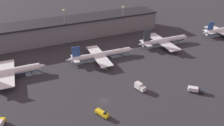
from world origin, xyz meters
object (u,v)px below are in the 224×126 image
service_vehicle_2 (102,113)px  airplane_3 (164,41)px  service_vehicle_4 (140,87)px  service_vehicle_5 (195,89)px  airplane_2 (101,55)px  airplane_4 (222,31)px  service_vehicle_3 (0,123)px  airplane_1 (8,72)px

service_vehicle_2 → airplane_3: bearing=100.6°
service_vehicle_4 → service_vehicle_5: size_ratio=0.85×
airplane_2 → airplane_4: airplane_4 is taller
airplane_4 → service_vehicle_3: bearing=-165.3°
airplane_4 → service_vehicle_3: 171.38m
airplane_3 → airplane_1: bearing=-177.1°
airplane_4 → service_vehicle_5: bearing=-143.3°
service_vehicle_2 → airplane_1: bearing=-169.9°
airplane_3 → service_vehicle_2: bearing=-141.4°
service_vehicle_5 → airplane_2: bearing=159.4°
airplane_3 → service_vehicle_3: (-111.25, -39.72, -1.89)m
service_vehicle_3 → service_vehicle_4: (65.85, -2.14, 0.52)m
service_vehicle_3 → service_vehicle_2: bearing=-81.8°
airplane_1 → airplane_3: 106.85m
airplane_4 → service_vehicle_2: size_ratio=5.71×
service_vehicle_3 → service_vehicle_5: 92.13m
airplane_2 → service_vehicle_5: bearing=-58.3°
airplane_2 → service_vehicle_3: bearing=-145.6°
airplane_1 → service_vehicle_4: (61.44, -40.49, -1.63)m
airplane_3 → service_vehicle_3: 118.14m
airplane_1 → service_vehicle_3: (-4.41, -38.35, -2.15)m
service_vehicle_3 → airplane_3: bearing=-45.6°
airplane_4 → service_vehicle_4: size_ratio=6.32×
airplane_2 → airplane_3: size_ratio=1.07×
airplane_2 → service_vehicle_4: (5.36, -40.24, -1.05)m
service_vehicle_3 → airplane_1: bearing=18.2°
service_vehicle_2 → service_vehicle_3: size_ratio=1.37×
service_vehicle_5 → service_vehicle_3: bearing=-149.8°
airplane_1 → service_vehicle_4: 73.60m
service_vehicle_4 → airplane_3: bearing=117.6°
service_vehicle_4 → service_vehicle_5: 28.31m
service_vehicle_5 → service_vehicle_2: bearing=-144.0°
airplane_1 → service_vehicle_2: bearing=-52.0°
airplane_1 → airplane_3: bearing=2.9°
airplane_3 → airplane_2: bearing=-176.0°
airplane_4 → airplane_2: bearing=-178.3°
airplane_4 → service_vehicle_5: airplane_4 is taller
service_vehicle_2 → service_vehicle_4: (25.01, 9.94, 0.74)m
airplane_4 → service_vehicle_2: airplane_4 is taller
airplane_3 → airplane_4: airplane_3 is taller
airplane_2 → airplane_3: airplane_3 is taller
service_vehicle_3 → service_vehicle_4: service_vehicle_4 is taller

